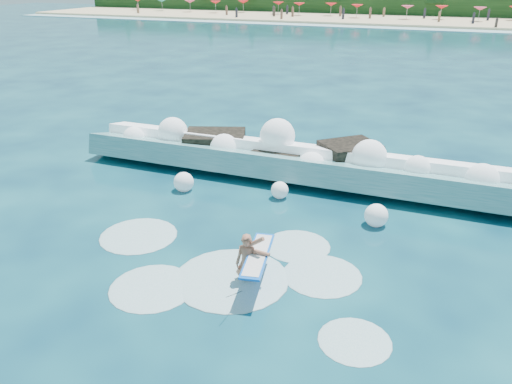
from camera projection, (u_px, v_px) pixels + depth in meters
ground at (183, 248)px, 14.59m from camera, size 200.00×200.00×0.00m
beach at (418, 21)px, 80.95m from camera, size 140.00×20.00×0.40m
wet_band at (411, 28)px, 71.64m from camera, size 140.00×5.00×0.08m
treeline at (425, 2)px, 88.54m from camera, size 140.00×4.00×5.00m
breaking_wave at (293, 164)px, 19.52m from camera, size 17.26×2.72×1.49m
rock_cluster at (273, 156)px, 20.52m from camera, size 8.54×3.45×1.47m
surfer_with_board at (249, 262)px, 12.73m from camera, size 1.06×2.86×1.64m
wave_spray at (287, 152)px, 19.39m from camera, size 14.84×4.79×2.11m
surf_foam at (227, 270)px, 13.48m from camera, size 9.10×5.48×0.15m
beach_umbrellas at (422, 7)px, 81.57m from camera, size 111.13×6.61×0.50m
beachgoers at (366, 14)px, 80.67m from camera, size 97.64×11.81×1.92m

